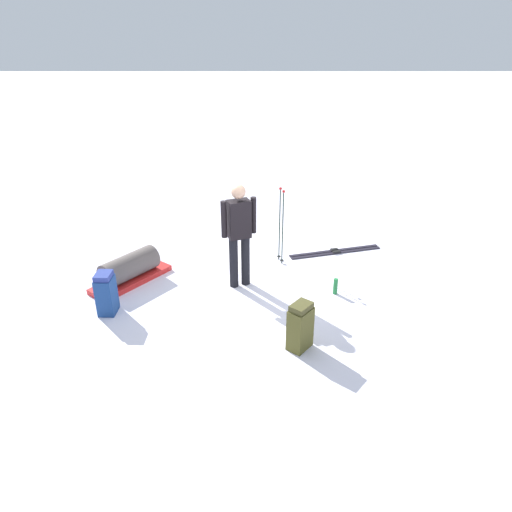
{
  "coord_description": "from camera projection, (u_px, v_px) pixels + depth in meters",
  "views": [
    {
      "loc": [
        6.28,
        -0.0,
        3.81
      ],
      "look_at": [
        0.0,
        0.0,
        0.7
      ],
      "focal_mm": 32.8,
      "sensor_mm": 36.0,
      "label": 1
    }
  ],
  "objects": [
    {
      "name": "ground_plane",
      "position": [
        256.0,
        296.0,
        7.32
      ],
      "size": [
        80.0,
        80.0,
        0.0
      ],
      "primitive_type": "plane",
      "color": "white"
    },
    {
      "name": "skier_standing",
      "position": [
        239.0,
        231.0,
        7.22
      ],
      "size": [
        0.33,
        0.54,
        1.7
      ],
      "color": "black",
      "rests_on": "ground_plane"
    },
    {
      "name": "ski_pair_near",
      "position": [
        335.0,
        252.0,
        8.73
      ],
      "size": [
        0.64,
        1.76,
        0.05
      ],
      "color": "black",
      "rests_on": "ground_plane"
    },
    {
      "name": "backpack_large_dark",
      "position": [
        300.0,
        327.0,
        6.01
      ],
      "size": [
        0.39,
        0.37,
        0.67
      ],
      "color": "#4B491F",
      "rests_on": "ground_plane"
    },
    {
      "name": "backpack_bright",
      "position": [
        106.0,
        293.0,
        6.77
      ],
      "size": [
        0.31,
        0.25,
        0.65
      ],
      "color": "navy",
      "rests_on": "ground_plane"
    },
    {
      "name": "ski_poles_planted_near",
      "position": [
        281.0,
        222.0,
        8.06
      ],
      "size": [
        0.22,
        0.12,
        1.36
      ],
      "color": "black",
      "rests_on": "ground_plane"
    },
    {
      "name": "gear_sled",
      "position": [
        130.0,
        270.0,
        7.63
      ],
      "size": [
        1.38,
        1.21,
        0.49
      ],
      "color": "red",
      "rests_on": "ground_plane"
    },
    {
      "name": "thermos_bottle",
      "position": [
        336.0,
        286.0,
        7.33
      ],
      "size": [
        0.07,
        0.07,
        0.26
      ],
      "primitive_type": "cylinder",
      "color": "#1C6F34",
      "rests_on": "ground_plane"
    }
  ]
}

